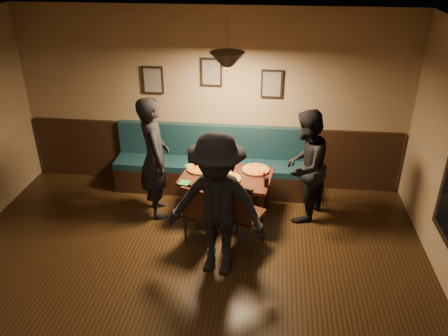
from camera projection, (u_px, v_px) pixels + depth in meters
name	position (u px, v px, depth m)	size (l,w,h in m)	color
ceiling	(143.00, 70.00, 3.19)	(7.00, 7.00, 0.00)	silver
wall_back	(212.00, 100.00, 6.93)	(6.00, 6.00, 0.00)	#8C704F
wainscot	(212.00, 154.00, 7.31)	(5.88, 0.06, 1.00)	black
booth_bench	(210.00, 161.00, 7.07)	(3.00, 0.60, 1.00)	#0F232D
picture_left	(153.00, 80.00, 6.85)	(0.32, 0.04, 0.42)	black
picture_center	(211.00, 72.00, 6.70)	(0.32, 0.04, 0.42)	black
picture_right	(272.00, 84.00, 6.67)	(0.32, 0.04, 0.42)	black
pendant_lamp	(227.00, 62.00, 5.60)	(0.44, 0.44, 0.25)	black
dining_table	(227.00, 195.00, 6.48)	(1.24, 0.80, 0.66)	black
chair_near_left	(201.00, 212.00, 5.91)	(0.38, 0.38, 0.86)	black
chair_near_right	(243.00, 213.00, 5.75)	(0.45, 0.45, 1.01)	black
diner_left	(154.00, 158.00, 6.29)	(0.65, 0.43, 1.78)	black
diner_right	(305.00, 166.00, 6.23)	(0.79, 0.62, 1.63)	black
diner_front	(217.00, 206.00, 5.15)	(1.16, 0.67, 1.80)	black
pizza_a	(200.00, 168.00, 6.45)	(0.37, 0.37, 0.04)	orange
pizza_b	(228.00, 178.00, 6.19)	(0.36, 0.36, 0.04)	orange
pizza_c	(256.00, 170.00, 6.42)	(0.38, 0.38, 0.04)	#C17B24
soda_glass	(266.00, 182.00, 6.00)	(0.06, 0.06, 0.13)	black
tabasco_bottle	(264.00, 175.00, 6.20)	(0.03, 0.03, 0.12)	maroon
napkin_a	(192.00, 166.00, 6.56)	(0.17, 0.17, 0.01)	#1E7321
napkin_b	(184.00, 183.00, 6.12)	(0.14, 0.14, 0.01)	#1D6E2F
cutlery_set	(218.00, 188.00, 6.00)	(0.02, 0.21, 0.00)	#BABBBF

